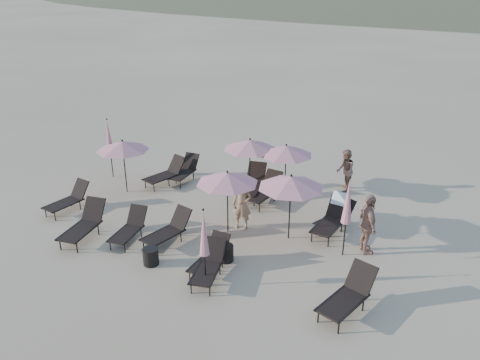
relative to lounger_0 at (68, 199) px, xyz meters
The scene contains 27 objects.
ground 6.04m from the lounger_0, ahead, with size 800.00×800.00×0.00m, color #D6BA8C.
lounger_0 is the anchor object (origin of this frame).
lounger_1 2.19m from the lounger_0, 28.31° to the right, with size 1.11×1.92×1.04m.
lounger_2 4.33m from the lounger_0, ahead, with size 0.88×1.73×0.95m.
lounger_3 6.26m from the lounger_0, ahead, with size 0.66×1.54×0.86m.
lounger_4 6.49m from the lounger_0, ahead, with size 1.05×1.67×0.90m.
lounger_5 10.06m from the lounger_0, ahead, with size 1.02×1.86×1.01m.
lounger_6 3.81m from the lounger_0, 68.20° to the left, with size 1.01×1.83×0.99m.
lounger_7 4.57m from the lounger_0, 66.64° to the left, with size 0.80×1.69×0.94m.
lounger_8 6.50m from the lounger_0, 41.90° to the left, with size 1.13×1.95×1.06m.
lounger_9 6.83m from the lounger_0, 36.55° to the left, with size 0.74×1.76×1.00m.
lounger_10 9.07m from the lounger_0, 22.97° to the left, with size 1.00×1.57×0.85m.
lounger_11 8.94m from the lounger_0, 21.05° to the left, with size 0.71×1.80×1.11m.
lounger_12 3.23m from the lounger_0, ahead, with size 0.91×1.64×0.89m.
umbrella_open_0 2.67m from the lounger_0, 74.71° to the left, with size 1.93×1.93×2.07m.
umbrella_open_1 5.88m from the lounger_0, 15.95° to the left, with size 1.93×1.93×2.07m.
umbrella_open_2 7.79m from the lounger_0, 16.34° to the left, with size 1.99×1.99×2.14m.
umbrella_open_3 6.63m from the lounger_0, 45.02° to the left, with size 1.97×1.97×2.12m.
umbrella_open_4 7.75m from the lounger_0, 39.06° to the left, with size 1.92×1.92×2.06m.
umbrella_closed_0 6.77m from the lounger_0, 10.45° to the right, with size 0.26×0.26×2.26m.
umbrella_closed_1 9.44m from the lounger_0, 12.85° to the left, with size 0.29×0.29×2.48m.
umbrella_closed_2 3.40m from the lounger_0, 107.25° to the left, with size 0.29×0.29×2.44m.
side_table_0 4.79m from the lounger_0, 13.74° to the right, with size 0.44×0.44×0.49m, color black.
side_table_1 6.36m from the lounger_0, ahead, with size 0.44×0.44×0.49m, color black.
beachgoer_a 6.11m from the lounger_0, 19.01° to the left, with size 0.62×0.40×1.69m, color #A57E5A.
beachgoer_b 10.00m from the lounger_0, 40.50° to the left, with size 0.79×0.61×1.62m, color #95674D.
beachgoer_c 9.97m from the lounger_0, 14.83° to the left, with size 1.08×0.45×1.84m, color #AB7A61.
Camera 1 is at (6.50, -9.09, 7.32)m, focal length 35.00 mm.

